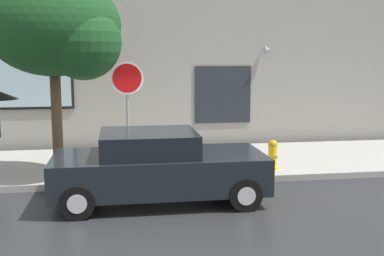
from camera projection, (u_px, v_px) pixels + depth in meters
name	position (u px, v px, depth m)	size (l,w,h in m)	color
ground_plane	(126.00, 202.00, 9.60)	(60.00, 60.00, 0.00)	#282B2D
sidewalk	(124.00, 165.00, 12.52)	(20.00, 4.00, 0.15)	#A3A099
building_facade	(120.00, 37.00, 14.43)	(20.00, 0.67, 7.00)	#9E998E
parked_car	(157.00, 167.00, 9.53)	(4.21, 1.95, 1.44)	black
fire_hydrant	(273.00, 155.00, 11.68)	(0.30, 0.44, 0.73)	yellow
street_tree	(59.00, 29.00, 10.43)	(3.01, 2.56, 4.58)	#4C3823
stop_sign	(127.00, 96.00, 10.87)	(0.76, 0.10, 2.65)	gray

